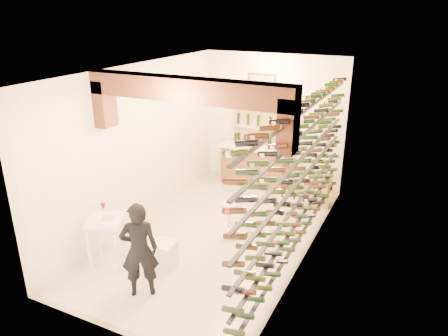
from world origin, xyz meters
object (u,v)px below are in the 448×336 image
object	(u,v)px
tasting_table	(106,227)
white_stool	(164,255)
chrome_barstool	(229,217)
back_counter	(255,165)
wine_rack	(298,174)
crate_lower	(317,198)
person	(139,250)

from	to	relation	value
tasting_table	white_stool	xyz separation A→B (m)	(0.95, 0.29, -0.46)
chrome_barstool	back_counter	bearing A→B (deg)	101.70
wine_rack	white_stool	world-z (taller)	wine_rack
wine_rack	back_counter	bearing A→B (deg)	124.66
wine_rack	back_counter	xyz separation A→B (m)	(-1.83, 2.65, -1.02)
tasting_table	crate_lower	bearing A→B (deg)	30.81
wine_rack	chrome_barstool	xyz separation A→B (m)	(-1.29, 0.05, -1.13)
person	back_counter	bearing A→B (deg)	-123.73
white_stool	person	bearing A→B (deg)	-83.43
back_counter	person	xyz separation A→B (m)	(0.07, -4.78, 0.24)
back_counter	tasting_table	distance (m)	4.43
wine_rack	tasting_table	distance (m)	3.38
white_stool	chrome_barstool	distance (m)	1.55
back_counter	crate_lower	xyz separation A→B (m)	(1.70, -0.45, -0.37)
wine_rack	chrome_barstool	size ratio (longest dim) A/B	7.96
tasting_table	chrome_barstool	distance (m)	2.31
white_stool	wine_rack	bearing A→B (deg)	36.82
back_counter	crate_lower	size ratio (longest dim) A/B	3.22
wine_rack	back_counter	distance (m)	3.38
wine_rack	tasting_table	world-z (taller)	wine_rack
back_counter	person	bearing A→B (deg)	-89.20
wine_rack	chrome_barstool	distance (m)	1.72
wine_rack	crate_lower	world-z (taller)	wine_rack
wine_rack	chrome_barstool	bearing A→B (deg)	177.72
wine_rack	tasting_table	bearing A→B (deg)	-149.15
back_counter	tasting_table	xyz separation A→B (m)	(-0.97, -4.32, 0.16)
chrome_barstool	crate_lower	distance (m)	2.46
crate_lower	wine_rack	bearing A→B (deg)	-86.59
person	crate_lower	size ratio (longest dim) A/B	2.94
back_counter	white_stool	distance (m)	4.04
wine_rack	back_counter	world-z (taller)	wine_rack
tasting_table	crate_lower	size ratio (longest dim) A/B	1.94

